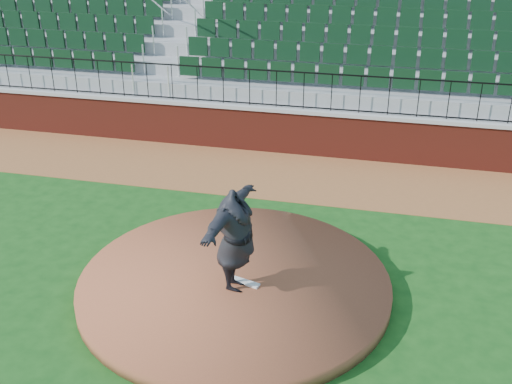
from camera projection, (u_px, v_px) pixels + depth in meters
ground at (237, 291)px, 11.02m from camera, size 90.00×90.00×0.00m
warning_track at (291, 175)px, 15.76m from camera, size 34.00×3.20×0.01m
field_wall at (302, 133)px, 16.92m from camera, size 34.00×0.35×1.20m
wall_cap at (303, 110)px, 16.64m from camera, size 34.00×0.45×0.10m
wall_railing at (304, 91)px, 16.40m from camera, size 34.00×0.05×1.00m
seating_stands at (319, 51)px, 18.59m from camera, size 34.00×5.10×4.60m
concourse_wall at (331, 21)px, 20.86m from camera, size 34.00×0.50×5.50m
pitchers_mound at (235, 283)px, 11.03m from camera, size 5.62×5.62×0.25m
pitching_rubber at (245, 282)px, 10.80m from camera, size 0.57×0.29×0.04m
pitcher at (235, 241)px, 10.27m from camera, size 0.79×2.38×1.90m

